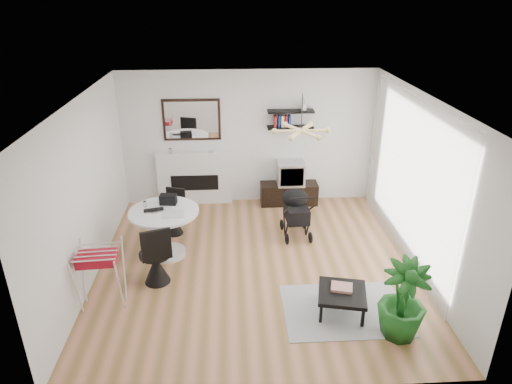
{
  "coord_description": "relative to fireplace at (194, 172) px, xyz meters",
  "views": [
    {
      "loc": [
        -0.35,
        -6.21,
        4.11
      ],
      "look_at": [
        0.03,
        0.4,
        1.12
      ],
      "focal_mm": 32.0,
      "sensor_mm": 36.0,
      "label": 1
    }
  ],
  "objects": [
    {
      "name": "drinking_glass",
      "position": [
        -0.67,
        -1.84,
        0.19
      ],
      "size": [
        0.06,
        0.06,
        0.09
      ],
      "primitive_type": "cylinder",
      "color": "white",
      "rests_on": "dining_table"
    },
    {
      "name": "wall_left",
      "position": [
        -1.4,
        -2.42,
        0.66
      ],
      "size": [
        0.0,
        5.0,
        5.0
      ],
      "primitive_type": "plane",
      "rotation": [
        1.57,
        0.0,
        1.57
      ],
      "color": "white",
      "rests_on": "floor"
    },
    {
      "name": "ceiling",
      "position": [
        1.1,
        -2.42,
        2.01
      ],
      "size": [
        5.0,
        5.0,
        0.0
      ],
      "primitive_type": "plane",
      "color": "white",
      "rests_on": "wall_back"
    },
    {
      "name": "pendant_lamp",
      "position": [
        1.8,
        -2.12,
        1.46
      ],
      "size": [
        0.9,
        0.9,
        0.1
      ],
      "primitive_type": null,
      "color": "tan",
      "rests_on": "ceiling"
    },
    {
      "name": "tv_console",
      "position": [
        1.92,
        -0.14,
        -0.47
      ],
      "size": [
        1.17,
        0.41,
        0.44
      ],
      "primitive_type": "cube",
      "color": "black",
      "rests_on": "floor"
    },
    {
      "name": "stroller",
      "position": [
        1.88,
        -1.43,
        -0.28
      ],
      "size": [
        0.51,
        0.79,
        0.93
      ],
      "rotation": [
        0.0,
        0.0,
        0.06
      ],
      "color": "black",
      "rests_on": "floor"
    },
    {
      "name": "floor",
      "position": [
        1.1,
        -2.42,
        -0.69
      ],
      "size": [
        5.0,
        5.0,
        0.0
      ],
      "primitive_type": "plane",
      "color": "olive",
      "rests_on": "ground"
    },
    {
      "name": "drying_rack",
      "position": [
        -1.08,
        -3.29,
        -0.21
      ],
      "size": [
        0.63,
        0.6,
        0.89
      ],
      "rotation": [
        0.0,
        0.0,
        0.07
      ],
      "color": "white",
      "rests_on": "floor"
    },
    {
      "name": "magazines",
      "position": [
        2.22,
        -3.57,
        -0.33
      ],
      "size": [
        0.33,
        0.29,
        0.04
      ],
      "primitive_type": "cube",
      "rotation": [
        0.0,
        0.0,
        -0.26
      ],
      "color": "#C24730",
      "rests_on": "coffee_table"
    },
    {
      "name": "sheer_curtain",
      "position": [
        3.5,
        -2.22,
        0.66
      ],
      "size": [
        0.04,
        3.6,
        2.6
      ],
      "primitive_type": "cube",
      "color": "white",
      "rests_on": "wall_right"
    },
    {
      "name": "wall_back",
      "position": [
        1.1,
        0.08,
        0.66
      ],
      "size": [
        5.0,
        0.0,
        5.0
      ],
      "primitive_type": "plane",
      "rotation": [
        1.57,
        0.0,
        0.0
      ],
      "color": "white",
      "rests_on": "floor"
    },
    {
      "name": "potted_plant",
      "position": [
        2.85,
        -4.12,
        -0.15
      ],
      "size": [
        0.7,
        0.7,
        1.08
      ],
      "primitive_type": "imported",
      "rotation": [
        0.0,
        0.0,
        -0.18
      ],
      "color": "#185519",
      "rests_on": "floor"
    },
    {
      "name": "rug",
      "position": [
        2.27,
        -3.61,
        -0.68
      ],
      "size": [
        1.68,
        1.21,
        0.01
      ],
      "primitive_type": "cube",
      "color": "#A9A9A9",
      "rests_on": "floor"
    },
    {
      "name": "chair_far",
      "position": [
        -0.31,
        -1.27,
        -0.42
      ],
      "size": [
        0.43,
        0.44,
        0.83
      ],
      "rotation": [
        0.0,
        0.0,
        -0.3
      ],
      "color": "black",
      "rests_on": "floor"
    },
    {
      "name": "crt_tv",
      "position": [
        1.94,
        -0.14,
        -0.01
      ],
      "size": [
        0.54,
        0.47,
        0.47
      ],
      "color": "#BABABD",
      "rests_on": "tv_console"
    },
    {
      "name": "chair_near",
      "position": [
        -0.41,
        -2.79,
        -0.37
      ],
      "size": [
        0.52,
        0.53,
        1.0
      ],
      "rotation": [
        0.0,
        0.0,
        3.47
      ],
      "color": "black",
      "rests_on": "floor"
    },
    {
      "name": "newspaper",
      "position": [
        -0.2,
        -2.14,
        0.14
      ],
      "size": [
        0.38,
        0.32,
        0.01
      ],
      "primitive_type": "cube",
      "rotation": [
        0.0,
        0.0,
        0.09
      ],
      "color": "white",
      "rests_on": "dining_table"
    },
    {
      "name": "coffee_table",
      "position": [
        2.21,
        -3.63,
        -0.38
      ],
      "size": [
        0.76,
        0.76,
        0.33
      ],
      "rotation": [
        0.0,
        0.0,
        -0.21
      ],
      "color": "black",
      "rests_on": "rug"
    },
    {
      "name": "dining_table",
      "position": [
        -0.36,
        -2.01,
        -0.14
      ],
      "size": [
        1.13,
        1.13,
        0.82
      ],
      "color": "white",
      "rests_on": "floor"
    },
    {
      "name": "wall_right",
      "position": [
        3.6,
        -2.42,
        0.66
      ],
      "size": [
        0.0,
        5.0,
        5.0
      ],
      "primitive_type": "plane",
      "rotation": [
        1.57,
        0.0,
        -1.57
      ],
      "color": "white",
      "rests_on": "floor"
    },
    {
      "name": "shelf_lower",
      "position": [
        1.92,
        -0.05,
        0.91
      ],
      "size": [
        0.9,
        0.25,
        0.04
      ],
      "primitive_type": "cube",
      "color": "black",
      "rests_on": "wall_back"
    },
    {
      "name": "shelf_upper",
      "position": [
        1.92,
        -0.05,
        1.23
      ],
      "size": [
        0.9,
        0.25,
        0.04
      ],
      "primitive_type": "cube",
      "color": "black",
      "rests_on": "wall_back"
    },
    {
      "name": "laptop",
      "position": [
        -0.5,
        -2.05,
        0.15
      ],
      "size": [
        0.35,
        0.27,
        0.03
      ],
      "primitive_type": "imported",
      "rotation": [
        0.0,
        0.0,
        0.21
      ],
      "color": "black",
      "rests_on": "dining_table"
    },
    {
      "name": "black_bag",
      "position": [
        -0.3,
        -1.76,
        0.22
      ],
      "size": [
        0.29,
        0.19,
        0.16
      ],
      "primitive_type": "cube",
      "rotation": [
        0.0,
        0.0,
        -0.1
      ],
      "color": "black",
      "rests_on": "dining_table"
    },
    {
      "name": "fireplace",
      "position": [
        0.0,
        0.0,
        0.0
      ],
      "size": [
        1.5,
        0.17,
        2.16
      ],
      "color": "white",
      "rests_on": "floor"
    }
  ]
}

